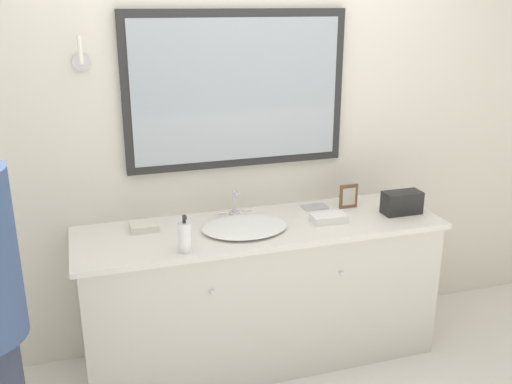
% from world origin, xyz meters
% --- Properties ---
extents(wall_back, '(8.00, 0.18, 2.55)m').
position_xyz_m(wall_back, '(-0.00, 0.64, 1.29)').
color(wall_back, silver).
rests_on(wall_back, ground_plane).
extents(vanity_counter, '(2.06, 0.61, 0.84)m').
position_xyz_m(vanity_counter, '(0.00, 0.31, 0.42)').
color(vanity_counter, beige).
rests_on(vanity_counter, ground_plane).
extents(sink_basin, '(0.47, 0.43, 0.17)m').
position_xyz_m(sink_basin, '(-0.11, 0.29, 0.86)').
color(sink_basin, white).
rests_on(sink_basin, vanity_counter).
extents(soap_bottle, '(0.07, 0.07, 0.20)m').
position_xyz_m(soap_bottle, '(-0.47, 0.09, 0.92)').
color(soap_bottle, white).
rests_on(soap_bottle, vanity_counter).
extents(appliance_box, '(0.23, 0.11, 0.13)m').
position_xyz_m(appliance_box, '(0.85, 0.24, 0.91)').
color(appliance_box, black).
rests_on(appliance_box, vanity_counter).
extents(picture_frame, '(0.11, 0.01, 0.15)m').
position_xyz_m(picture_frame, '(0.59, 0.42, 0.92)').
color(picture_frame, brown).
rests_on(picture_frame, vanity_counter).
extents(hand_towel_near_sink, '(0.15, 0.13, 0.04)m').
position_xyz_m(hand_towel_near_sink, '(-0.63, 0.44, 0.86)').
color(hand_towel_near_sink, silver).
rests_on(hand_towel_near_sink, vanity_counter).
extents(hand_towel_far_corner, '(0.20, 0.11, 0.05)m').
position_xyz_m(hand_towel_far_corner, '(0.38, 0.24, 0.87)').
color(hand_towel_far_corner, white).
rests_on(hand_towel_far_corner, vanity_counter).
extents(metal_tray, '(0.15, 0.10, 0.01)m').
position_xyz_m(metal_tray, '(0.40, 0.49, 0.85)').
color(metal_tray, '#ADADB2').
rests_on(metal_tray, vanity_counter).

